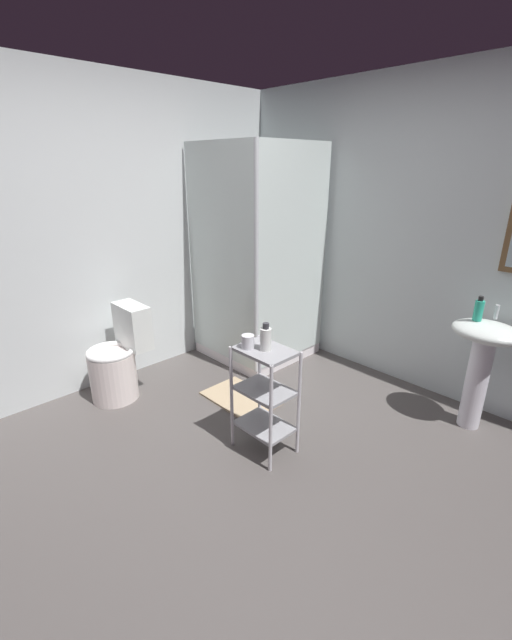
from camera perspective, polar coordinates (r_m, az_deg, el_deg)
name	(u,v)px	position (r m, az deg, el deg)	size (l,w,h in m)	color
ground_plane	(256,478)	(2.74, -0.05, -21.00)	(4.20, 4.20, 0.02)	#524D4A
wall_back	(423,239)	(3.62, 22.03, 10.32)	(4.20, 0.14, 2.50)	silver
wall_left	(98,238)	(3.66, -20.95, 10.50)	(0.10, 4.20, 2.50)	silver
shower_stall	(257,313)	(3.99, 0.16, 0.95)	(0.92, 0.92, 2.00)	white
pedestal_sink	(482,354)	(3.28, 28.78, -4.12)	(0.46, 0.37, 0.81)	white
sink_faucet	(497,312)	(3.30, 30.28, 0.97)	(0.03, 0.03, 0.10)	silver
toilet	(118,361)	(3.56, -18.49, -5.39)	(0.37, 0.49, 0.76)	white
storage_cart	(265,392)	(2.70, 1.23, -9.93)	(0.38, 0.28, 0.74)	silver
hand_soap_bottle	(479,310)	(3.19, 28.38, 1.24)	(0.06, 0.06, 0.17)	#2DBC99
lotion_bottle_white	(266,338)	(2.53, 1.35, -2.56)	(0.07, 0.07, 0.18)	white
rinse_cup	(248,342)	(2.57, -1.13, -3.00)	(0.08, 0.08, 0.09)	silver
bath_mat	(241,398)	(3.47, -2.14, -10.71)	(0.60, 0.40, 0.02)	tan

